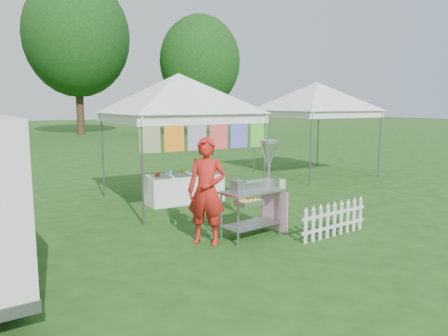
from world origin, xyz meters
TOP-DOWN VIEW (x-y plane):
  - ground at (0.00, 0.00)m, footprint 120.00×120.00m
  - canopy_main at (0.00, 3.49)m, footprint 4.24×4.24m
  - canopy_right at (5.50, 5.00)m, footprint 4.24×4.24m
  - tree_mid at (3.00, 28.00)m, footprint 7.60×7.60m
  - tree_right at (10.00, 22.00)m, footprint 5.60×5.60m
  - donut_cart at (0.11, 0.39)m, footprint 1.21×0.98m
  - vendor at (-0.90, 0.45)m, footprint 0.76×0.76m
  - picket_fence at (1.22, -0.33)m, footprint 1.61×0.19m
  - display_table at (0.09, 3.45)m, footprint 1.80×0.70m

SIDE VIEW (x-z plane):
  - ground at x=0.00m, z-range 0.00..0.00m
  - picket_fence at x=1.22m, z-range 0.01..0.57m
  - display_table at x=0.09m, z-range 0.00..0.68m
  - vendor at x=-0.90m, z-range 0.00..1.78m
  - donut_cart at x=0.11m, z-range 0.15..1.82m
  - canopy_main at x=0.00m, z-range 1.26..4.71m
  - canopy_right at x=5.50m, z-range 1.27..4.72m
  - tree_right at x=10.00m, z-range 0.97..9.39m
  - tree_mid at x=3.00m, z-range 1.38..12.90m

